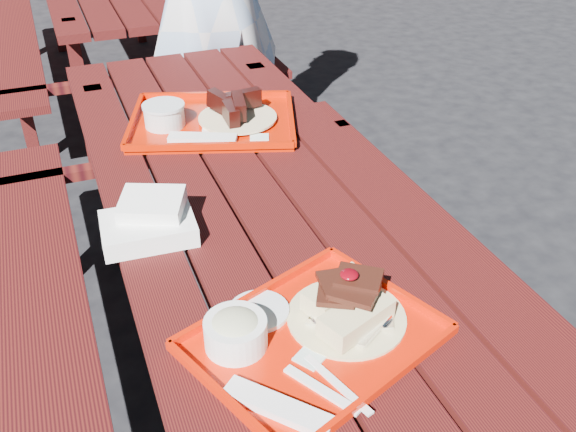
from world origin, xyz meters
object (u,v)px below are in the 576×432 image
Objects in this scene: near_tray at (307,325)px; picnic_table_far at (111,3)px; far_tray at (210,119)px; picnic_table_near at (267,270)px.

picnic_table_far is at bearing 88.58° from near_tray.
far_tray is (-0.00, -2.30, 0.21)m from picnic_table_far.
near_tray reaches higher than far_tray.
picnic_table_far is at bearing 90.00° from picnic_table_near.
near_tray reaches higher than picnic_table_far.
far_tray reaches higher than picnic_table_far.
picnic_table_near is 0.55m from far_tray.
picnic_table_far is 4.62× the size of near_tray.
far_tray is (0.08, 0.96, -0.01)m from near_tray.
picnic_table_far is 2.31m from far_tray.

